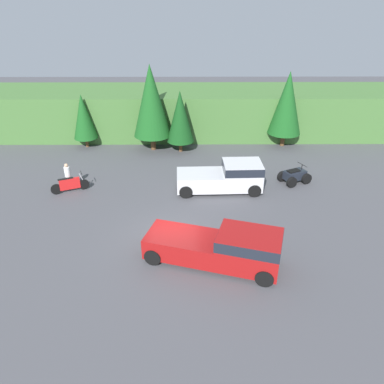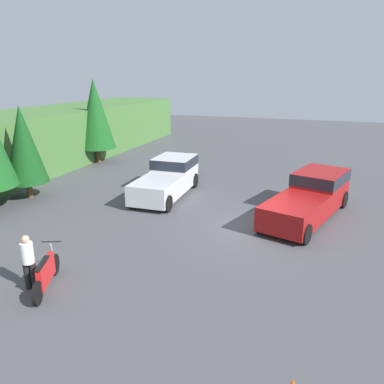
{
  "view_description": "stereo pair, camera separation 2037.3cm",
  "coord_description": "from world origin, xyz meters",
  "views": [
    {
      "loc": [
        0.85,
        -15.16,
        10.8
      ],
      "look_at": [
        0.98,
        3.18,
        0.95
      ],
      "focal_mm": 35.0,
      "sensor_mm": 36.0,
      "label": 1
    },
    {
      "loc": [
        -14.08,
        -2.16,
        6.0
      ],
      "look_at": [
        0.98,
        3.18,
        0.95
      ],
      "focal_mm": 35.0,
      "sensor_mm": 36.0,
      "label": 2
    }
  ],
  "objects": [
    {
      "name": "pickup_truck_red",
      "position": [
        2.34,
        -1.88,
        0.95
      ],
      "size": [
        6.26,
        3.6,
        1.8
      ],
      "rotation": [
        0.0,
        0.0,
        -0.29
      ],
      "color": "maroon",
      "rests_on": "ground_plane"
    },
    {
      "name": "quad_atv",
      "position": [
        7.52,
        6.22,
        0.46
      ],
      "size": [
        2.17,
        1.85,
        1.17
      ],
      "rotation": [
        0.0,
        0.0,
        0.44
      ],
      "color": "black",
      "rests_on": "ground_plane"
    },
    {
      "name": "tree_mid_right",
      "position": [
        0.17,
        11.6,
        2.71
      ],
      "size": [
        2.03,
        2.03,
        4.61
      ],
      "color": "brown",
      "rests_on": "ground_plane"
    },
    {
      "name": "rider_person",
      "position": [
        -6.6,
        5.47,
        0.92
      ],
      "size": [
        0.44,
        0.44,
        1.69
      ],
      "rotation": [
        0.0,
        0.0,
        0.33
      ],
      "color": "black",
      "rests_on": "ground_plane"
    },
    {
      "name": "dirt_bike",
      "position": [
        -6.42,
        5.06,
        0.47
      ],
      "size": [
        2.13,
        1.07,
        1.15
      ],
      "rotation": [
        0.0,
        0.0,
        0.4
      ],
      "color": "black",
      "rests_on": "ground_plane"
    },
    {
      "name": "ground_plane",
      "position": [
        0.0,
        0.0,
        0.0
      ],
      "size": [
        80.0,
        80.0,
        0.0
      ],
      "primitive_type": "plane",
      "color": "#4C4C51"
    },
    {
      "name": "tree_right",
      "position": [
        8.21,
        12.78,
        3.38
      ],
      "size": [
        2.53,
        2.53,
        5.75
      ],
      "color": "brown",
      "rests_on": "ground_plane"
    },
    {
      "name": "pickup_truck_second",
      "position": [
        3.09,
        5.22,
        0.95
      ],
      "size": [
        5.15,
        2.18,
        1.8
      ],
      "rotation": [
        0.0,
        0.0,
        0.03
      ],
      "color": "silver",
      "rests_on": "ground_plane"
    }
  ]
}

